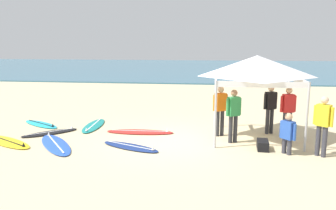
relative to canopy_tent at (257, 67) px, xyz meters
The scene contains 17 objects.
ground_plane 3.71m from the canopy_tent, 165.09° to the right, with size 80.00×80.00×0.00m, color beige.
sea 32.74m from the canopy_tent, 94.83° to the left, with size 80.00×36.00×0.10m, color #386B84.
canopy_tent is the anchor object (origin of this frame).
surfboard_black 7.44m from the canopy_tent, behind, with size 1.78×1.72×0.19m.
surfboard_navy 4.80m from the canopy_tent, 156.90° to the right, with size 2.07×1.31×0.19m.
surfboard_yellow 8.39m from the canopy_tent, 168.17° to the right, with size 2.40×1.75×0.19m.
surfboard_teal 6.39m from the canopy_tent, behind, with size 0.78×2.30×0.19m.
surfboard_red 4.58m from the canopy_tent, behind, with size 2.40×0.71×0.19m.
surfboard_blue 6.87m from the canopy_tent, 164.55° to the right, with size 2.10×2.44×0.19m.
surfboard_cyan 8.37m from the canopy_tent, behind, with size 2.03×1.54×0.19m.
person_yellow 2.73m from the canopy_tent, 45.87° to the right, with size 0.44×0.40×1.71m.
person_green 1.71m from the canopy_tent, 138.23° to the right, with size 0.48×0.38×1.71m.
person_red 1.77m from the canopy_tent, ahead, with size 0.53×0.31×1.71m.
person_orange 1.81m from the canopy_tent, behind, with size 0.49×0.37×1.71m.
person_black 1.64m from the canopy_tent, 46.47° to the left, with size 0.49×0.37×1.71m.
person_blue 2.47m from the canopy_tent, 65.45° to the right, with size 0.40×0.45×1.20m.
gear_bag_near_tent 2.59m from the canopy_tent, 84.91° to the right, with size 0.60×0.32×0.28m, color black.
Camera 1 is at (1.34, -10.51, 3.13)m, focal length 36.01 mm.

